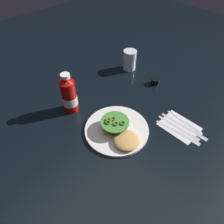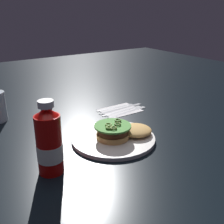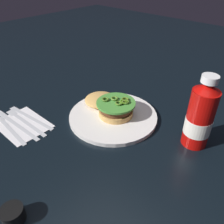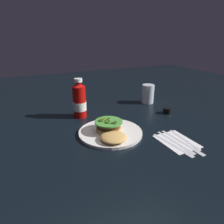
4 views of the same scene
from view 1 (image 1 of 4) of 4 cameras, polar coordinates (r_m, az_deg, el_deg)
ground_plane at (r=0.94m, az=5.82°, el=-1.28°), size 3.00×3.00×0.00m
dinner_plate at (r=0.88m, az=1.35°, el=-4.94°), size 0.28×0.28×0.01m
burger_sandwich at (r=0.85m, az=1.87°, el=-5.11°), size 0.20×0.13×0.05m
ketchup_bottle at (r=0.93m, az=-12.04°, el=4.61°), size 0.07×0.07×0.20m
water_glass at (r=1.21m, az=5.01°, el=14.44°), size 0.08×0.08×0.12m
condiment_cup at (r=1.14m, az=12.15°, el=8.49°), size 0.05×0.05×0.03m
napkin at (r=0.95m, az=18.51°, el=-3.84°), size 0.16×0.13×0.00m
butter_knife at (r=0.92m, az=18.77°, el=-5.75°), size 0.20×0.04×0.00m
fork_utensil at (r=0.93m, az=19.16°, el=-4.74°), size 0.20×0.02×0.00m
steak_knife at (r=0.95m, az=20.35°, el=-4.13°), size 0.22×0.03×0.00m
spoon_utensil at (r=0.96m, az=21.05°, el=-3.45°), size 0.18×0.03×0.00m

